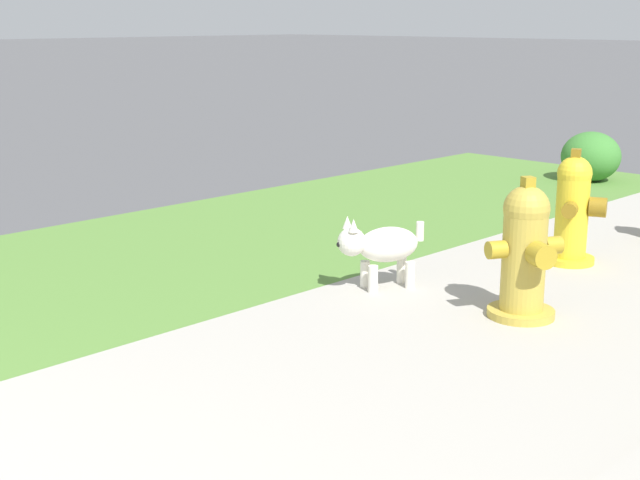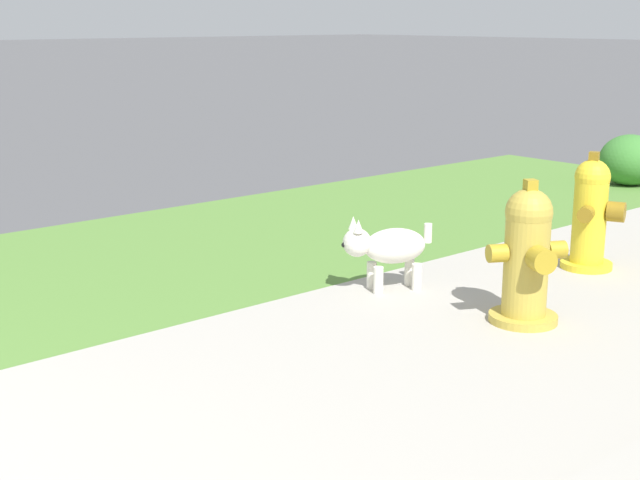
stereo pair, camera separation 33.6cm
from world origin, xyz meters
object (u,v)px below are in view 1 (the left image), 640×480
small_white_dog (381,246)px  shrub_bush_far_verge (591,157)px  fire_hydrant_mid_block (573,210)px  fire_hydrant_far_end (525,252)px

small_white_dog → shrub_bush_far_verge: bearing=-143.5°
shrub_bush_far_verge → small_white_dog: bearing=-167.6°
fire_hydrant_mid_block → shrub_bush_far_verge: 3.06m
fire_hydrant_far_end → shrub_bush_far_verge: fire_hydrant_far_end is taller
fire_hydrant_mid_block → shrub_bush_far_verge: (2.74, 1.35, -0.11)m
fire_hydrant_mid_block → shrub_bush_far_verge: size_ratio=1.32×
fire_hydrant_mid_block → shrub_bush_far_verge: fire_hydrant_mid_block is taller
fire_hydrant_mid_block → small_white_dog: size_ratio=1.48×
fire_hydrant_mid_block → fire_hydrant_far_end: bearing=-5.6°
small_white_dog → fire_hydrant_far_end: bearing=123.3°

